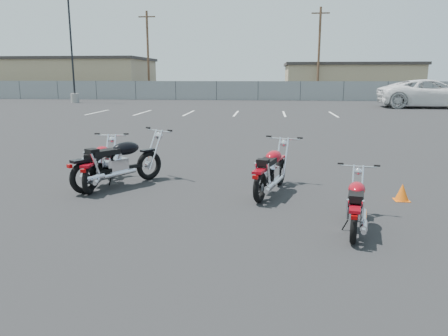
# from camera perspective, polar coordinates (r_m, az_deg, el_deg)

# --- Properties ---
(ground) EXTENTS (120.00, 120.00, 0.00)m
(ground) POSITION_cam_1_polar(r_m,az_deg,el_deg) (7.82, -1.91, -5.55)
(ground) COLOR black
(ground) RESTS_ON ground
(motorcycle_front_red) EXTENTS (0.81, 2.10, 1.02)m
(motorcycle_front_red) POSITION_cam_1_polar(r_m,az_deg,el_deg) (9.79, -15.90, 0.42)
(motorcycle_front_red) COLOR black
(motorcycle_front_red) RESTS_ON ground
(motorcycle_second_black) EXTENTS (1.79, 2.16, 1.16)m
(motorcycle_second_black) POSITION_cam_1_polar(r_m,az_deg,el_deg) (9.62, -13.62, 0.73)
(motorcycle_second_black) COLOR black
(motorcycle_second_black) RESTS_ON ground
(motorcycle_third_red) EXTENTS (1.04, 2.11, 1.04)m
(motorcycle_third_red) POSITION_cam_1_polar(r_m,az_deg,el_deg) (8.85, 6.18, -0.34)
(motorcycle_third_red) COLOR black
(motorcycle_third_red) RESTS_ON ground
(motorcycle_rear_red) EXTENTS (0.77, 1.80, 0.88)m
(motorcycle_rear_red) POSITION_cam_1_polar(r_m,az_deg,el_deg) (7.05, 16.88, -4.63)
(motorcycle_rear_red) COLOR black
(motorcycle_rear_red) RESTS_ON ground
(training_cone_near) EXTENTS (0.28, 0.28, 0.33)m
(training_cone_near) POSITION_cam_1_polar(r_m,az_deg,el_deg) (9.04, 22.25, -2.93)
(training_cone_near) COLOR orange
(training_cone_near) RESTS_ON ground
(light_pole_west) EXTENTS (0.80, 0.70, 9.37)m
(light_pole_west) POSITION_cam_1_polar(r_m,az_deg,el_deg) (40.55, -19.08, 11.43)
(light_pole_west) COLOR gray
(light_pole_west) RESTS_ON ground
(chainlink_fence) EXTENTS (80.06, 0.06, 1.80)m
(chainlink_fence) POSITION_cam_1_polar(r_m,az_deg,el_deg) (42.42, 4.47, 10.03)
(chainlink_fence) COLOR slate
(chainlink_fence) RESTS_ON ground
(tan_building_west) EXTENTS (18.40, 10.40, 4.30)m
(tan_building_west) POSITION_cam_1_polar(r_m,az_deg,el_deg) (54.48, -19.60, 11.15)
(tan_building_west) COLOR #9D8965
(tan_building_west) RESTS_ON ground
(tan_building_east) EXTENTS (14.40, 9.40, 3.70)m
(tan_building_east) POSITION_cam_1_polar(r_m,az_deg,el_deg) (52.17, 15.99, 11.04)
(tan_building_east) COLOR #9D8965
(tan_building_east) RESTS_ON ground
(utility_pole_b) EXTENTS (1.80, 0.24, 9.00)m
(utility_pole_b) POSITION_cam_1_polar(r_m,az_deg,el_deg) (49.19, -9.90, 14.58)
(utility_pole_b) COLOR #4F3625
(utility_pole_b) RESTS_ON ground
(utility_pole_c) EXTENTS (1.80, 0.24, 9.00)m
(utility_pole_c) POSITION_cam_1_polar(r_m,az_deg,el_deg) (46.71, 12.30, 14.63)
(utility_pole_c) COLOR #4F3625
(utility_pole_c) RESTS_ON ground
(parking_line_stripes) EXTENTS (15.12, 4.00, 0.01)m
(parking_line_stripes) POSITION_cam_1_polar(r_m,az_deg,el_deg) (27.71, -1.54, 7.16)
(parking_line_stripes) COLOR silver
(parking_line_stripes) RESTS_ON ground
(white_van) EXTENTS (3.88, 8.72, 3.25)m
(white_van) POSITION_cam_1_polar(r_m,az_deg,el_deg) (35.81, 25.49, 9.72)
(white_van) COLOR white
(white_van) RESTS_ON ground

